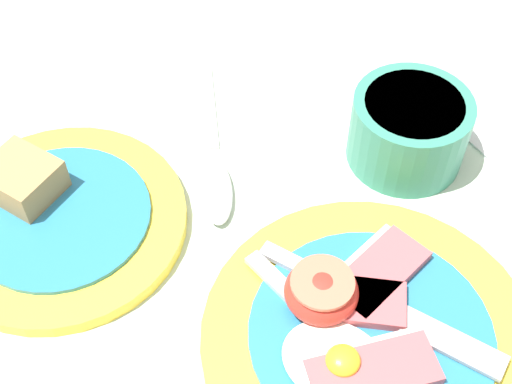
{
  "coord_description": "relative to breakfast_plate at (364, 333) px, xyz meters",
  "views": [
    {
      "loc": [
        0.14,
        -0.22,
        0.45
      ],
      "look_at": [
        -0.02,
        0.09,
        0.02
      ],
      "focal_mm": 50.0,
      "sensor_mm": 36.0,
      "label": 1
    }
  ],
  "objects": [
    {
      "name": "bread_plate",
      "position": [
        -0.25,
        -0.01,
        -0.0
      ],
      "size": [
        0.19,
        0.19,
        0.04
      ],
      "color": "yellow",
      "rests_on": "ground_plane"
    },
    {
      "name": "teaspoon_by_saucer",
      "position": [
        -0.17,
        0.09,
        -0.01
      ],
      "size": [
        0.12,
        0.17,
        0.01
      ],
      "rotation": [
        0.0,
        0.0,
        5.3
      ],
      "color": "silver",
      "rests_on": "ground_plane"
    },
    {
      "name": "breakfast_plate",
      "position": [
        0.0,
        0.0,
        0.0
      ],
      "size": [
        0.23,
        0.23,
        0.04
      ],
      "color": "yellow",
      "rests_on": "ground_plane"
    },
    {
      "name": "ground_plane",
      "position": [
        -0.1,
        -0.02,
        -0.01
      ],
      "size": [
        3.0,
        3.0,
        0.0
      ],
      "primitive_type": "plane",
      "color": "#B7CCB7"
    },
    {
      "name": "sugar_cup",
      "position": [
        -0.04,
        0.18,
        0.02
      ],
      "size": [
        0.1,
        0.1,
        0.06
      ],
      "color": "#337F6B",
      "rests_on": "ground_plane"
    }
  ]
}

